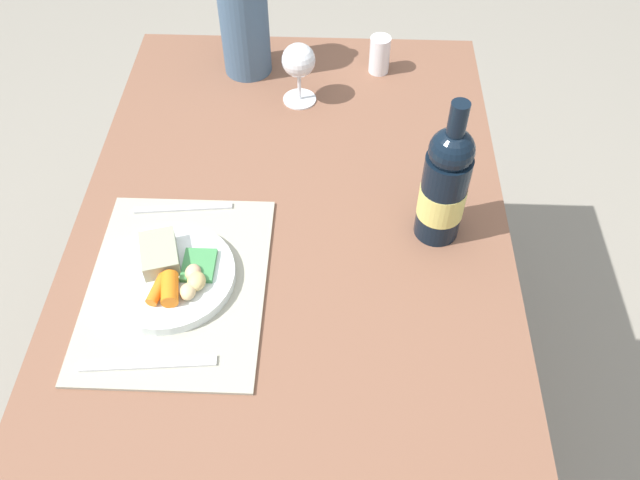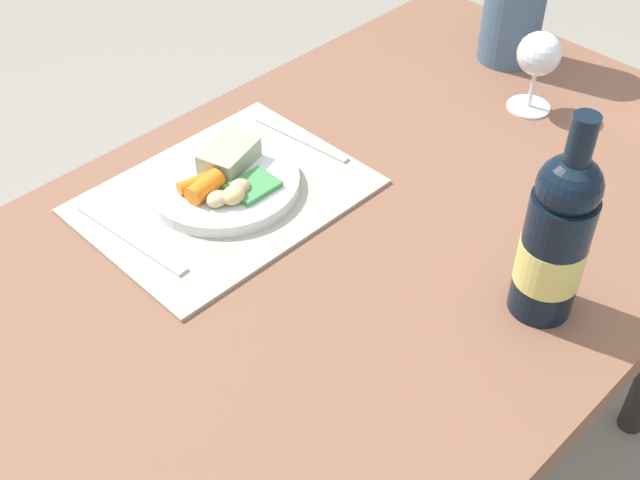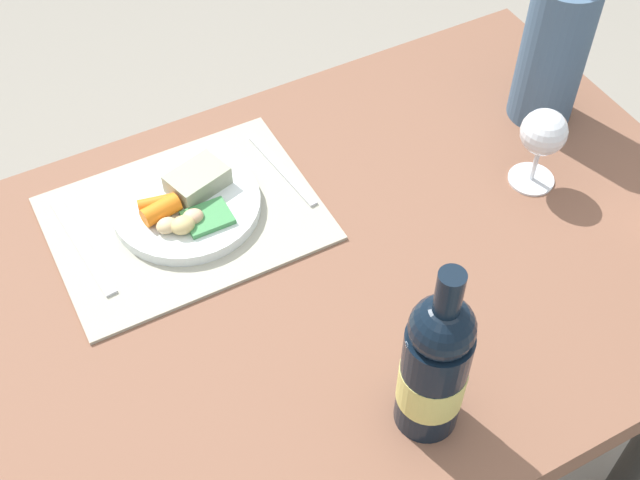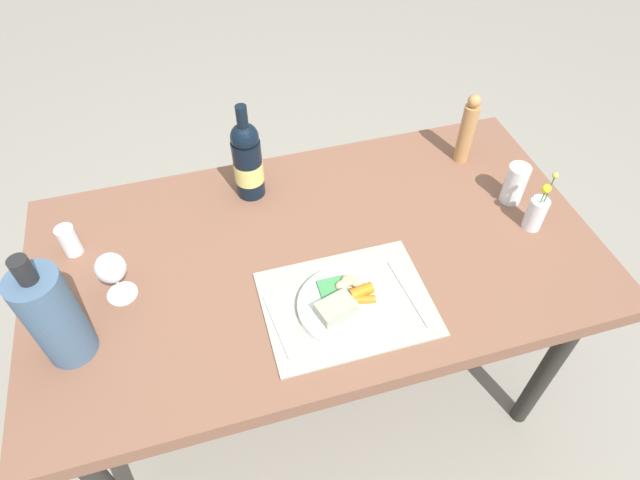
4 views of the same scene
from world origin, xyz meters
name	(u,v)px [view 4 (image 4 of 4)]	position (x,y,z in m)	size (l,w,h in m)	color
ground_plane	(317,384)	(0.00, 0.00, 0.00)	(8.00, 8.00, 0.00)	gray
dining_table	(316,267)	(0.00, 0.00, 0.69)	(1.50, 0.82, 0.76)	brown
placemat	(347,303)	(0.02, -0.19, 0.77)	(0.41, 0.31, 0.01)	#A4A18E
dinner_plate	(345,304)	(0.01, -0.20, 0.79)	(0.23, 0.23, 0.05)	silver
fork	(278,326)	(-0.15, -0.21, 0.77)	(0.01, 0.19, 0.01)	silver
knife	(410,293)	(0.18, -0.21, 0.77)	(0.02, 0.22, 0.01)	silver
wine_bottle	(248,161)	(-0.12, 0.27, 0.88)	(0.08, 0.08, 0.30)	black
pepper_mill	(467,130)	(0.54, 0.24, 0.88)	(0.05, 0.05, 0.23)	#B5804A
flower_vase	(536,212)	(0.60, -0.08, 0.82)	(0.05, 0.05, 0.20)	silver
wine_glass	(111,269)	(-0.50, -0.01, 0.86)	(0.07, 0.07, 0.14)	white
water_tumbler	(514,186)	(0.59, 0.03, 0.82)	(0.06, 0.06, 0.12)	silver
cooler_bottle	(53,316)	(-0.61, -0.13, 0.90)	(0.11, 0.11, 0.32)	#425C77
salt_shaker	(69,240)	(-0.62, 0.17, 0.81)	(0.05, 0.05, 0.09)	white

